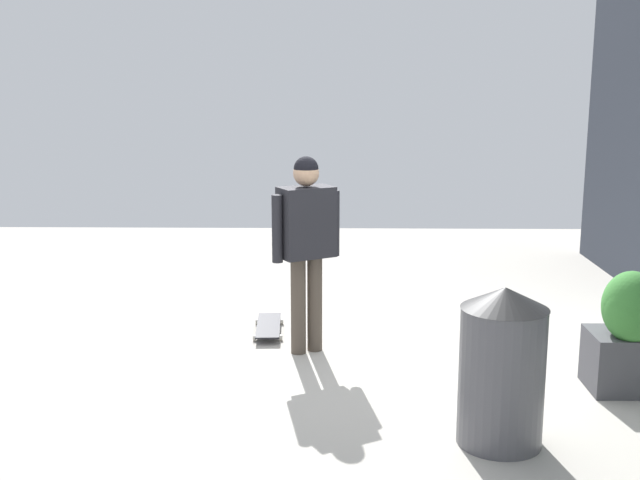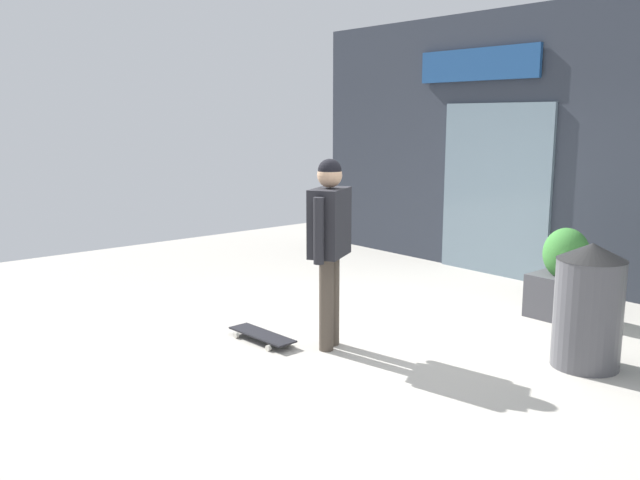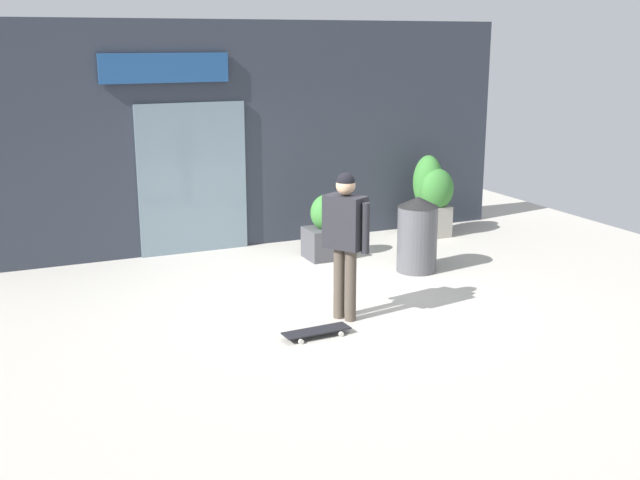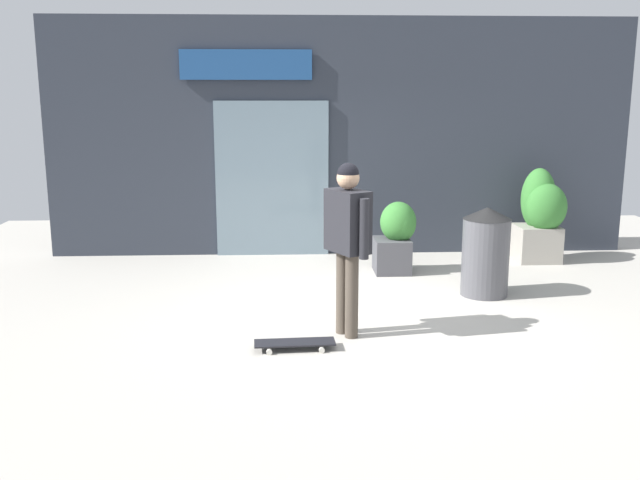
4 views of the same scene
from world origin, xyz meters
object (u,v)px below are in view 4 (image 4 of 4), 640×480
object	(u,v)px
skateboard	(295,343)
skateboarder	(348,231)
planter_box_left	(540,215)
trash_bin	(486,251)
planter_box_right	(397,234)

from	to	relation	value
skateboard	skateboarder	bearing A→B (deg)	-146.96
skateboarder	planter_box_left	distance (m)	4.23
trash_bin	planter_box_left	bearing A→B (deg)	53.06
skateboard	planter_box_left	world-z (taller)	planter_box_left
planter_box_right	trash_bin	distance (m)	1.43
skateboarder	planter_box_right	distance (m)	2.65
planter_box_right	trash_bin	size ratio (longest dim) A/B	0.90
planter_box_left	skateboard	bearing A→B (deg)	-136.36
skateboarder	planter_box_left	world-z (taller)	skateboarder
planter_box_left	planter_box_right	bearing A→B (deg)	-166.08
skateboarder	planter_box_right	xyz separation A→B (m)	(0.87, 2.45, -0.54)
skateboarder	skateboard	size ratio (longest dim) A/B	2.23
planter_box_right	skateboarder	bearing A→B (deg)	-109.63
trash_bin	skateboard	bearing A→B (deg)	-143.21
skateboard	planter_box_left	size ratio (longest dim) A/B	0.58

